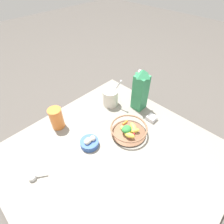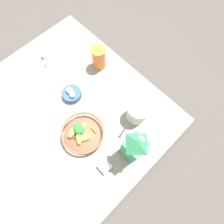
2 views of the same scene
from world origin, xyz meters
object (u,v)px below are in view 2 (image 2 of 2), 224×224
object	(u,v)px
drinking_cup	(99,58)
garlic_bowl	(72,94)
yogurt_tub	(137,112)
fruit_bowl	(83,133)
milk_carton	(133,148)
spice_jar	(105,166)

from	to	relation	value
drinking_cup	garlic_bowl	size ratio (longest dim) A/B	1.34
yogurt_tub	garlic_bowl	size ratio (longest dim) A/B	2.07
fruit_bowl	garlic_bowl	bearing A→B (deg)	-25.52
yogurt_tub	drinking_cup	world-z (taller)	yogurt_tub
yogurt_tub	garlic_bowl	distance (m)	0.38
garlic_bowl	milk_carton	bearing A→B (deg)	-179.30
fruit_bowl	spice_jar	xyz separation A→B (m)	(-0.20, 0.03, -0.02)
spice_jar	fruit_bowl	bearing A→B (deg)	-8.78
milk_carton	yogurt_tub	bearing A→B (deg)	-54.95
fruit_bowl	yogurt_tub	distance (m)	0.30
fruit_bowl	drinking_cup	size ratio (longest dim) A/B	1.56
milk_carton	spice_jar	xyz separation A→B (m)	(0.04, 0.14, -0.14)
fruit_bowl	drinking_cup	bearing A→B (deg)	-53.87
fruit_bowl	milk_carton	size ratio (longest dim) A/B	0.74
fruit_bowl	milk_carton	distance (m)	0.28
yogurt_tub	drinking_cup	bearing A→B (deg)	-12.31
yogurt_tub	spice_jar	xyz separation A→B (m)	(-0.08, 0.30, -0.05)
drinking_cup	fruit_bowl	bearing A→B (deg)	126.13
yogurt_tub	garlic_bowl	bearing A→B (deg)	26.51
milk_carton	drinking_cup	bearing A→B (deg)	-26.46
fruit_bowl	drinking_cup	world-z (taller)	drinking_cup
milk_carton	yogurt_tub	world-z (taller)	milk_carton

